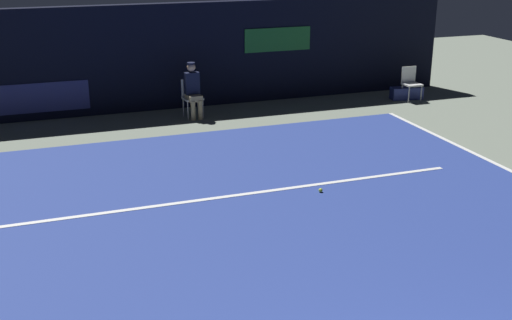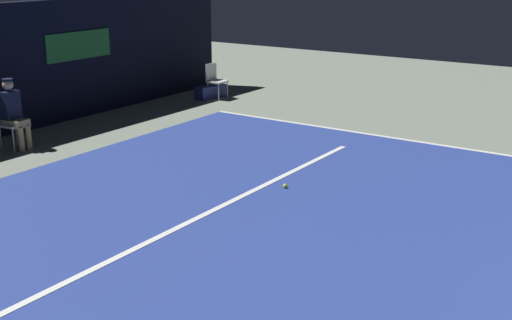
{
  "view_description": "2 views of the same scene",
  "coord_description": "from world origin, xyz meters",
  "px_view_note": "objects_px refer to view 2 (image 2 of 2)",
  "views": [
    {
      "loc": [
        -2.95,
        -2.81,
        4.18
      ],
      "look_at": [
        0.1,
        5.8,
        0.98
      ],
      "focal_mm": 45.38,
      "sensor_mm": 36.0,
      "label": 1
    },
    {
      "loc": [
        -7.04,
        1.26,
        3.47
      ],
      "look_at": [
        0.45,
        6.3,
        0.76
      ],
      "focal_mm": 47.71,
      "sensor_mm": 36.0,
      "label": 2
    }
  ],
  "objects_px": {
    "line_judge_on_chair": "(13,113)",
    "courtside_chair_near": "(215,79)",
    "tennis_ball": "(285,186)",
    "equipment_bag": "(211,92)"
  },
  "relations": [
    {
      "from": "line_judge_on_chair",
      "to": "courtside_chair_near",
      "type": "relative_size",
      "value": 1.5
    },
    {
      "from": "courtside_chair_near",
      "to": "tennis_ball",
      "type": "height_order",
      "value": "courtside_chair_near"
    },
    {
      "from": "equipment_bag",
      "to": "tennis_ball",
      "type": "bearing_deg",
      "value": -124.03
    },
    {
      "from": "line_judge_on_chair",
      "to": "equipment_bag",
      "type": "xyz_separation_m",
      "value": [
        5.82,
        -0.13,
        -0.53
      ]
    },
    {
      "from": "courtside_chair_near",
      "to": "tennis_ball",
      "type": "distance_m",
      "value": 7.17
    },
    {
      "from": "line_judge_on_chair",
      "to": "equipment_bag",
      "type": "relative_size",
      "value": 1.57
    },
    {
      "from": "line_judge_on_chair",
      "to": "courtside_chair_near",
      "type": "height_order",
      "value": "line_judge_on_chair"
    },
    {
      "from": "line_judge_on_chair",
      "to": "courtside_chair_near",
      "type": "bearing_deg",
      "value": -2.58
    },
    {
      "from": "courtside_chair_near",
      "to": "equipment_bag",
      "type": "height_order",
      "value": "courtside_chair_near"
    },
    {
      "from": "tennis_ball",
      "to": "equipment_bag",
      "type": "relative_size",
      "value": 0.08
    }
  ]
}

